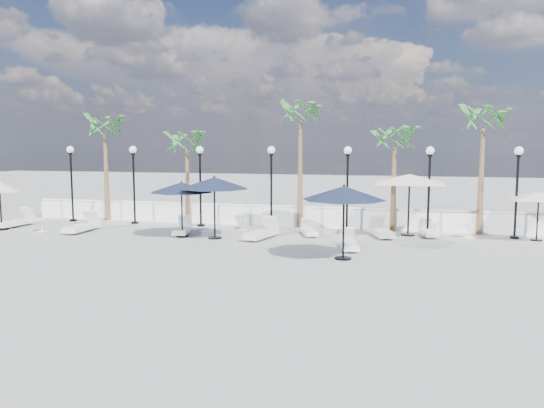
% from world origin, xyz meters
% --- Properties ---
extents(ground, '(100.00, 100.00, 0.00)m').
position_xyz_m(ground, '(0.00, 0.00, 0.00)').
color(ground, gray).
rests_on(ground, ground).
extents(balustrade, '(26.00, 0.30, 1.01)m').
position_xyz_m(balustrade, '(0.00, 7.50, 0.47)').
color(balustrade, white).
rests_on(balustrade, ground).
extents(lamppost_0, '(0.36, 0.36, 3.84)m').
position_xyz_m(lamppost_0, '(-10.50, 6.50, 2.49)').
color(lamppost_0, black).
rests_on(lamppost_0, ground).
extents(lamppost_1, '(0.36, 0.36, 3.84)m').
position_xyz_m(lamppost_1, '(-7.00, 6.50, 2.49)').
color(lamppost_1, black).
rests_on(lamppost_1, ground).
extents(lamppost_2, '(0.36, 0.36, 3.84)m').
position_xyz_m(lamppost_2, '(-3.50, 6.50, 2.49)').
color(lamppost_2, black).
rests_on(lamppost_2, ground).
extents(lamppost_3, '(0.36, 0.36, 3.84)m').
position_xyz_m(lamppost_3, '(0.00, 6.50, 2.49)').
color(lamppost_3, black).
rests_on(lamppost_3, ground).
extents(lamppost_4, '(0.36, 0.36, 3.84)m').
position_xyz_m(lamppost_4, '(3.50, 6.50, 2.49)').
color(lamppost_4, black).
rests_on(lamppost_4, ground).
extents(lamppost_5, '(0.36, 0.36, 3.84)m').
position_xyz_m(lamppost_5, '(7.00, 6.50, 2.49)').
color(lamppost_5, black).
rests_on(lamppost_5, ground).
extents(lamppost_6, '(0.36, 0.36, 3.84)m').
position_xyz_m(lamppost_6, '(10.50, 6.50, 2.49)').
color(lamppost_6, black).
rests_on(lamppost_6, ground).
extents(palm_0, '(2.60, 2.60, 5.50)m').
position_xyz_m(palm_0, '(-9.00, 7.30, 4.53)').
color(palm_0, brown).
rests_on(palm_0, ground).
extents(palm_1, '(2.60, 2.60, 4.70)m').
position_xyz_m(palm_1, '(-4.50, 7.30, 3.75)').
color(palm_1, brown).
rests_on(palm_1, ground).
extents(palm_2, '(2.60, 2.60, 6.10)m').
position_xyz_m(palm_2, '(1.20, 7.30, 5.12)').
color(palm_2, brown).
rests_on(palm_2, ground).
extents(palm_3, '(2.60, 2.60, 4.90)m').
position_xyz_m(palm_3, '(5.50, 7.30, 3.95)').
color(palm_3, brown).
rests_on(palm_3, ground).
extents(palm_4, '(2.60, 2.60, 5.70)m').
position_xyz_m(palm_4, '(9.20, 7.30, 4.73)').
color(palm_4, brown).
rests_on(palm_4, ground).
extents(lounger_0, '(0.82, 2.10, 0.77)m').
position_xyz_m(lounger_0, '(-12.00, 4.12, 0.26)').
color(lounger_0, silver).
rests_on(lounger_0, ground).
extents(lounger_1, '(0.71, 2.13, 0.80)m').
position_xyz_m(lounger_1, '(-8.04, 3.56, 0.27)').
color(lounger_1, silver).
rests_on(lounger_1, ground).
extents(lounger_2, '(0.99, 1.91, 0.68)m').
position_xyz_m(lounger_2, '(-3.42, 4.11, 0.23)').
color(lounger_2, silver).
rests_on(lounger_2, ground).
extents(lounger_3, '(1.16, 2.21, 0.79)m').
position_xyz_m(lounger_3, '(0.23, 3.84, 0.26)').
color(lounger_3, silver).
rests_on(lounger_3, ground).
extents(lounger_4, '(0.93, 1.86, 0.67)m').
position_xyz_m(lounger_4, '(4.01, 2.49, 0.22)').
color(lounger_4, silver).
rests_on(lounger_4, ground).
extents(lounger_5, '(1.07, 1.70, 0.61)m').
position_xyz_m(lounger_5, '(2.01, 5.18, 0.20)').
color(lounger_5, silver).
rests_on(lounger_5, ground).
extents(lounger_6, '(1.23, 2.10, 0.75)m').
position_xyz_m(lounger_6, '(5.07, 5.54, 0.25)').
color(lounger_6, silver).
rests_on(lounger_6, ground).
extents(lounger_7, '(0.86, 1.78, 0.64)m').
position_xyz_m(lounger_7, '(7.01, 6.22, 0.21)').
color(lounger_7, silver).
rests_on(lounger_7, ground).
extents(side_table_0, '(0.59, 0.59, 0.57)m').
position_xyz_m(side_table_0, '(-9.89, 3.27, 0.35)').
color(side_table_0, silver).
rests_on(side_table_0, ground).
extents(side_table_1, '(0.53, 0.53, 0.52)m').
position_xyz_m(side_table_1, '(-1.23, 6.02, 0.31)').
color(side_table_1, silver).
rests_on(side_table_1, ground).
extents(side_table_2, '(0.57, 0.57, 0.55)m').
position_xyz_m(side_table_2, '(8.64, 6.20, 0.33)').
color(side_table_2, silver).
rests_on(side_table_2, ground).
extents(parasol_navy_left, '(2.71, 2.71, 2.39)m').
position_xyz_m(parasol_navy_left, '(-3.18, 3.54, 2.10)').
color(parasol_navy_left, black).
rests_on(parasol_navy_left, ground).
extents(parasol_navy_mid, '(2.94, 2.94, 2.63)m').
position_xyz_m(parasol_navy_mid, '(-1.68, 3.49, 2.31)').
color(parasol_navy_mid, black).
rests_on(parasol_navy_mid, ground).
extents(parasol_navy_right, '(2.88, 2.88, 2.59)m').
position_xyz_m(parasol_navy_right, '(3.98, 0.76, 2.27)').
color(parasol_navy_right, black).
rests_on(parasol_navy_right, ground).
extents(parasol_cream_sq_a, '(5.82, 5.82, 2.86)m').
position_xyz_m(parasol_cream_sq_a, '(6.17, 6.20, 2.64)').
color(parasol_cream_sq_a, black).
rests_on(parasol_cream_sq_a, ground).
extents(parasol_cream_sq_b, '(4.30, 4.30, 2.16)m').
position_xyz_m(parasol_cream_sq_b, '(11.28, 6.20, 1.99)').
color(parasol_cream_sq_b, black).
rests_on(parasol_cream_sq_b, ground).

